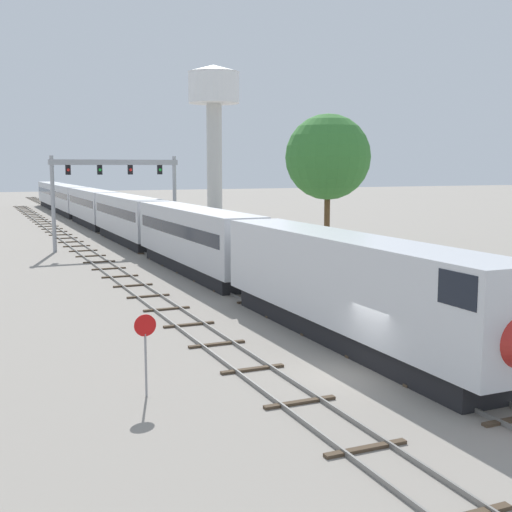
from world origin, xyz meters
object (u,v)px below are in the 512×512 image
passenger_train (107,211)px  trackside_tree_left (328,157)px  water_tower (214,100)px  stop_sign (145,343)px  signal_gantry (116,182)px

passenger_train → trackside_tree_left: (16.65, -23.22, 6.11)m
water_tower → trackside_tree_left: 53.96m
passenger_train → stop_sign: 58.69m
water_tower → trackside_tree_left: bearing=-98.2°
stop_sign → trackside_tree_left: 44.21m
stop_sign → trackside_tree_left: trackside_tree_left is taller
signal_gantry → passenger_train: bearing=82.1°
water_tower → stop_sign: (-34.20, -87.03, -17.19)m
passenger_train → stop_sign: size_ratio=44.99×
water_tower → stop_sign: bearing=-111.5°
stop_sign → water_tower: bearing=68.5°
signal_gantry → trackside_tree_left: trackside_tree_left is taller
signal_gantry → trackside_tree_left: size_ratio=0.94×
passenger_train → signal_gantry: bearing=-97.9°
passenger_train → trackside_tree_left: size_ratio=10.11×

